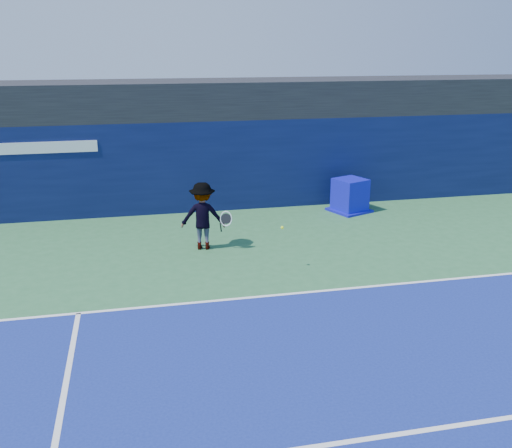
# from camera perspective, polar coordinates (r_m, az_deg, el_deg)

# --- Properties ---
(ground) EXTENTS (80.00, 80.00, 0.00)m
(ground) POSITION_cam_1_polar(r_m,az_deg,el_deg) (10.55, 10.18, -13.36)
(ground) COLOR #2E673B
(ground) RESTS_ON ground
(baseline) EXTENTS (24.00, 0.10, 0.01)m
(baseline) POSITION_cam_1_polar(r_m,az_deg,el_deg) (13.04, 5.22, -6.81)
(baseline) COLOR white
(baseline) RESTS_ON ground
(service_line) EXTENTS (24.00, 0.10, 0.01)m
(service_line) POSITION_cam_1_polar(r_m,az_deg,el_deg) (9.05, 15.20, -19.48)
(service_line) COLOR white
(service_line) RESTS_ON ground
(stadium_band) EXTENTS (36.00, 3.00, 1.20)m
(stadium_band) POSITION_cam_1_polar(r_m,az_deg,el_deg) (20.22, -1.81, 12.51)
(stadium_band) COLOR black
(stadium_band) RESTS_ON back_wall_assembly
(back_wall_assembly) EXTENTS (36.00, 1.03, 3.00)m
(back_wall_assembly) POSITION_cam_1_polar(r_m,az_deg,el_deg) (19.55, -1.23, 6.12)
(back_wall_assembly) COLOR #0B133D
(back_wall_assembly) RESTS_ON ground
(equipment_cart) EXTENTS (1.50, 1.50, 1.11)m
(equipment_cart) POSITION_cam_1_polar(r_m,az_deg,el_deg) (19.32, 9.37, 2.72)
(equipment_cart) COLOR #0E0CB4
(equipment_cart) RESTS_ON ground
(tennis_player) EXTENTS (1.41, 0.90, 1.85)m
(tennis_player) POSITION_cam_1_polar(r_m,az_deg,el_deg) (15.51, -5.34, 0.81)
(tennis_player) COLOR white
(tennis_player) RESTS_ON ground
(tennis_ball) EXTENTS (0.08, 0.08, 0.08)m
(tennis_ball) POSITION_cam_1_polar(r_m,az_deg,el_deg) (13.92, 2.64, -0.36)
(tennis_ball) COLOR #D6F71B
(tennis_ball) RESTS_ON ground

